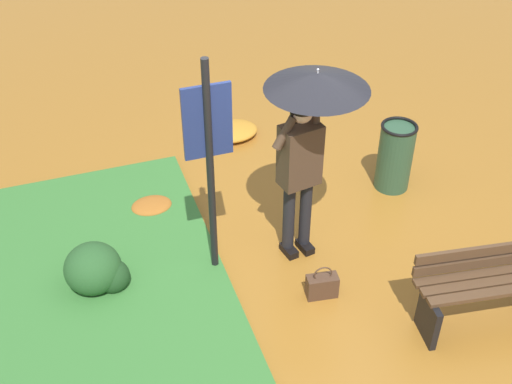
{
  "coord_description": "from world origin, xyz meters",
  "views": [
    {
      "loc": [
        -2.11,
        -4.5,
        4.57
      ],
      "look_at": [
        -0.49,
        0.16,
        0.85
      ],
      "focal_mm": 45.53,
      "sensor_mm": 36.0,
      "label": 1
    }
  ],
  "objects_px": {
    "info_sign_post": "(209,147)",
    "trash_bin": "(395,156)",
    "person_with_umbrella": "(309,119)",
    "park_bench": "(491,284)",
    "handbag": "(322,286)"
  },
  "relations": [
    {
      "from": "trash_bin",
      "to": "handbag",
      "type": "bearing_deg",
      "value": -137.66
    },
    {
      "from": "info_sign_post",
      "to": "park_bench",
      "type": "height_order",
      "value": "info_sign_post"
    },
    {
      "from": "park_bench",
      "to": "person_with_umbrella",
      "type": "bearing_deg",
      "value": 130.54
    },
    {
      "from": "info_sign_post",
      "to": "park_bench",
      "type": "relative_size",
      "value": 1.64
    },
    {
      "from": "info_sign_post",
      "to": "park_bench",
      "type": "bearing_deg",
      "value": -33.57
    },
    {
      "from": "person_with_umbrella",
      "to": "park_bench",
      "type": "bearing_deg",
      "value": -49.46
    },
    {
      "from": "park_bench",
      "to": "info_sign_post",
      "type": "bearing_deg",
      "value": 146.43
    },
    {
      "from": "person_with_umbrella",
      "to": "handbag",
      "type": "relative_size",
      "value": 5.53
    },
    {
      "from": "info_sign_post",
      "to": "park_bench",
      "type": "xyz_separation_m",
      "value": [
        2.18,
        -1.45,
        -1.04
      ]
    },
    {
      "from": "person_with_umbrella",
      "to": "trash_bin",
      "type": "distance_m",
      "value": 1.92
    },
    {
      "from": "handbag",
      "to": "person_with_umbrella",
      "type": "bearing_deg",
      "value": 82.56
    },
    {
      "from": "trash_bin",
      "to": "park_bench",
      "type": "bearing_deg",
      "value": -94.83
    },
    {
      "from": "person_with_umbrella",
      "to": "info_sign_post",
      "type": "xyz_separation_m",
      "value": [
        -0.95,
        0.01,
        -0.11
      ]
    },
    {
      "from": "handbag",
      "to": "trash_bin",
      "type": "relative_size",
      "value": 0.44
    },
    {
      "from": "info_sign_post",
      "to": "trash_bin",
      "type": "xyz_separation_m",
      "value": [
        2.35,
        0.64,
        -1.03
      ]
    }
  ]
}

